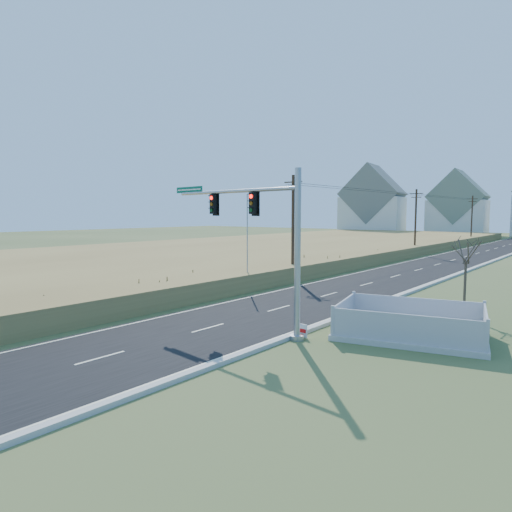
{
  "coord_description": "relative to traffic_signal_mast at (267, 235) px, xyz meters",
  "views": [
    {
      "loc": [
        15.75,
        -17.8,
        5.75
      ],
      "look_at": [
        0.17,
        1.59,
        3.4
      ],
      "focal_mm": 32.0,
      "sensor_mm": 36.0,
      "label": 1
    }
  ],
  "objects": [
    {
      "name": "open_sign",
      "position": [
        1.89,
        0.24,
        -4.37
      ],
      "size": [
        0.5,
        0.1,
        0.62
      ],
      "rotation": [
        0.0,
        0.0,
        -0.07
      ],
      "color": "white",
      "rests_on": "ground"
    },
    {
      "name": "fence_enclosure",
      "position": [
        5.72,
        3.47,
        -4.41
      ],
      "size": [
        7.42,
        5.9,
        1.5
      ],
      "rotation": [
        0.0,
        0.0,
        0.24
      ],
      "color": "#B7B5AD",
      "rests_on": "ground"
    },
    {
      "name": "utility_pole_near",
      "position": [
        -9.11,
        15.59,
        -0.01
      ],
      "size": [
        1.8,
        0.26,
        9.0
      ],
      "color": "#422D1E",
      "rests_on": "ground"
    },
    {
      "name": "bare_tree",
      "position": [
        6.55,
        9.45,
        -0.93
      ],
      "size": [
        1.76,
        1.76,
        4.68
      ],
      "color": "#4C3F33",
      "rests_on": "ground"
    },
    {
      "name": "utility_pole_mid",
      "position": [
        -9.11,
        45.59,
        -0.01
      ],
      "size": [
        1.8,
        0.26,
        9.0
      ],
      "color": "#422D1E",
      "rests_on": "ground"
    },
    {
      "name": "condo_nw",
      "position": [
        -40.61,
        100.59,
        3.01
      ],
      "size": [
        17.69,
        13.38,
        19.05
      ],
      "rotation": [
        0.0,
        0.0,
        0.14
      ],
      "color": "silver",
      "rests_on": "ground"
    },
    {
      "name": "condo_nnw",
      "position": [
        -20.61,
        108.59,
        2.24
      ],
      "size": [
        14.93,
        11.17,
        17.03
      ],
      "rotation": [
        0.0,
        0.0,
        0.07
      ],
      "color": "silver",
      "rests_on": "ground"
    },
    {
      "name": "reed_marsh",
      "position": [
        -26.61,
        40.59,
        -4.05
      ],
      "size": [
        38.0,
        110.0,
        1.3
      ],
      "primitive_type": "cube",
      "color": "#A28949",
      "rests_on": "ground"
    },
    {
      "name": "road",
      "position": [
        -2.61,
        50.59,
        -4.67
      ],
      "size": [
        8.0,
        180.0,
        0.06
      ],
      "primitive_type": "cube",
      "color": "black",
      "rests_on": "ground"
    },
    {
      "name": "flagpole",
      "position": [
        -8.82,
        9.08,
        -1.85
      ],
      "size": [
        0.32,
        0.32,
        7.15
      ],
      "color": "#B7B5AD",
      "rests_on": "ground"
    },
    {
      "name": "traffic_signal_mast",
      "position": [
        0.0,
        0.0,
        0.0
      ],
      "size": [
        9.65,
        1.56,
        7.73
      ],
      "rotation": [
        0.0,
        0.0,
        -0.13
      ],
      "color": "#9EA0A5",
      "rests_on": "ground"
    },
    {
      "name": "curb",
      "position": [
        1.54,
        50.59,
        -4.61
      ],
      "size": [
        0.3,
        180.0,
        0.18
      ],
      "primitive_type": "cube",
      "color": "#B2AFA8",
      "rests_on": "ground"
    },
    {
      "name": "utility_pole_far",
      "position": [
        -9.11,
        75.59,
        -0.01
      ],
      "size": [
        1.8,
        0.26,
        9.0
      ],
      "color": "#422D1E",
      "rests_on": "ground"
    },
    {
      "name": "ground",
      "position": [
        -2.61,
        0.59,
        -4.7
      ],
      "size": [
        260.0,
        260.0,
        0.0
      ],
      "primitive_type": "plane",
      "color": "#415228",
      "rests_on": "ground"
    }
  ]
}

